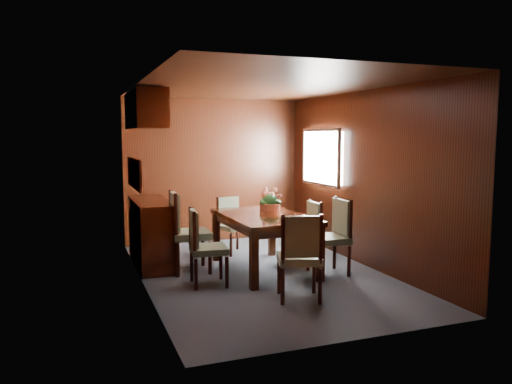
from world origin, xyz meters
name	(u,v)px	position (x,y,z in m)	size (l,w,h in m)	color
ground	(262,274)	(0.00, 0.00, 0.00)	(4.50, 4.50, 0.00)	#39414E
room_shell	(245,148)	(-0.10, 0.33, 1.63)	(3.06, 4.52, 2.41)	black
sideboard	(152,232)	(-1.25, 1.00, 0.45)	(0.48, 1.40, 0.90)	black
dining_table	(264,223)	(0.09, 0.16, 0.64)	(1.04, 1.62, 0.75)	black
chair_left_near	(203,243)	(-0.83, -0.20, 0.52)	(0.46, 0.48, 0.93)	black
chair_left_far	(184,227)	(-0.91, 0.46, 0.60)	(0.51, 0.53, 1.07)	black
chair_right_near	(334,232)	(0.89, -0.28, 0.55)	(0.47, 0.49, 0.99)	black
chair_right_far	(308,228)	(0.85, 0.39, 0.48)	(0.40, 0.42, 0.87)	black
chair_head	(300,252)	(0.01, -1.13, 0.54)	(0.57, 0.56, 0.97)	black
chair_foot	(232,221)	(0.01, 1.31, 0.48)	(0.51, 0.50, 0.86)	black
flower_centerpiece	(270,199)	(0.33, 0.54, 0.90)	(0.31, 0.31, 0.31)	#AE5535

